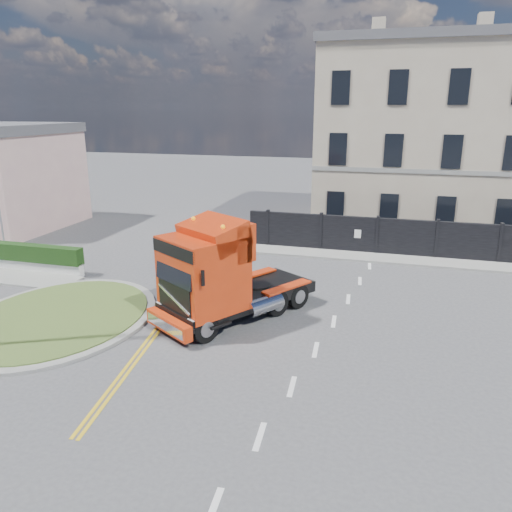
% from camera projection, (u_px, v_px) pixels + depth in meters
% --- Properties ---
extents(ground, '(120.00, 120.00, 0.00)m').
position_uv_depth(ground, '(260.00, 309.00, 19.54)').
color(ground, '#424244').
rests_on(ground, ground).
extents(traffic_island, '(6.80, 6.80, 0.17)m').
position_uv_depth(traffic_island, '(57.00, 317.00, 18.57)').
color(traffic_island, gray).
rests_on(traffic_island, ground).
extents(hedge_wall, '(8.00, 0.55, 1.35)m').
position_uv_depth(hedge_wall, '(9.00, 255.00, 24.09)').
color(hedge_wall, silver).
rests_on(hedge_wall, ground).
extents(hoarding_fence, '(18.80, 0.25, 2.00)m').
position_uv_depth(hoarding_fence, '(427.00, 240.00, 25.85)').
color(hoarding_fence, black).
rests_on(hoarding_fence, ground).
extents(georgian_building, '(12.30, 10.30, 12.80)m').
position_uv_depth(georgian_building, '(420.00, 137.00, 31.53)').
color(georgian_building, '#B5A990').
rests_on(georgian_building, ground).
extents(pavement_far, '(20.00, 1.60, 0.12)m').
position_uv_depth(pavement_far, '(415.00, 261.00, 25.43)').
color(pavement_far, gray).
rests_on(pavement_far, ground).
extents(truck, '(5.36, 6.58, 3.78)m').
position_uv_depth(truck, '(217.00, 278.00, 17.94)').
color(truck, black).
rests_on(truck, ground).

